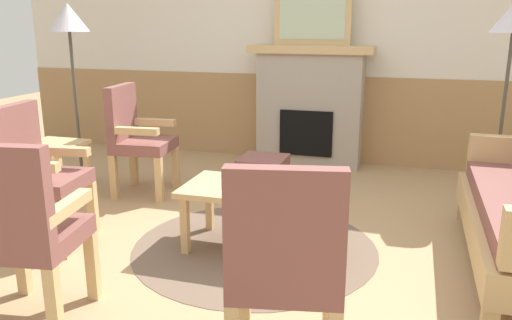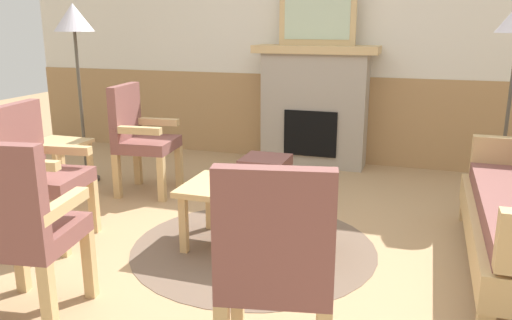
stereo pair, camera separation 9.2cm
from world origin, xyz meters
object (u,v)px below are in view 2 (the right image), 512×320
Objects in this scene: coffee_table at (254,195)px; armchair_front_left at (18,224)px; armchair_front_center at (276,260)px; armchair_by_window_left at (37,167)px; footstool at (265,165)px; armchair_near_fireplace at (140,134)px; side_table at (58,155)px; framed_picture at (317,17)px; book_on_table at (247,183)px; floor_lamp_by_chairs at (74,29)px; fireplace at (315,105)px.

armchair_front_left is at bearing -124.08° from coffee_table.
armchair_by_window_left is at bearing 156.20° from armchair_front_center.
armchair_front_left is (-0.58, -2.30, 0.25)m from footstool.
armchair_by_window_left is 1.00× the size of armchair_front_left.
coffee_table is 2.40× the size of footstool.
armchair_near_fireplace is (-1.11, -0.23, 0.25)m from footstool.
coffee_table is at bearing -9.80° from side_table.
armchair_front_left reaches higher than coffee_table.
side_table is (-1.76, -1.96, -1.13)m from framed_picture.
armchair_near_fireplace is at bearing 147.87° from book_on_table.
armchair_near_fireplace is 1.00× the size of armchair_front_left.
book_on_table is 0.19× the size of armchair_front_center.
footstool is 1.89m from armchair_by_window_left.
armchair_near_fireplace is at bearing 48.31° from side_table.
armchair_by_window_left is 1.78× the size of side_table.
framed_picture reaches higher than coffee_table.
floor_lamp_by_chairs is at bearing 139.54° from armchair_front_center.
fireplace is 0.77× the size of floor_lamp_by_chairs.
armchair_front_center is 1.78× the size of side_table.
book_on_table is 0.46× the size of footstool.
armchair_front_center is at bearing -80.52° from framed_picture.
framed_picture is 3.69m from armchair_front_center.
armchair_near_fireplace is (-1.29, -1.43, -1.02)m from framed_picture.
fireplace reaches higher than footstool.
floor_lamp_by_chairs is at bearing 108.84° from side_table.
coffee_table is (0.08, -2.28, -1.17)m from framed_picture.
armchair_front_center reaches higher than coffee_table.
side_table is at bearing -131.85° from framed_picture.
footstool is 2.39m from armchair_front_left.
side_table is (-1.76, -1.96, -0.22)m from fireplace.
framed_picture is at bearing 48.15° from side_table.
armchair_front_center is (0.58, -3.49, -0.11)m from fireplace.
side_table is (-0.47, -0.53, -0.10)m from armchair_near_fireplace.
book_on_table is (0.02, -2.25, -0.20)m from fireplace.
armchair_front_center is at bearing -47.74° from armchair_near_fireplace.
floor_lamp_by_chairs is (-0.22, 0.66, 1.02)m from side_table.
fireplace is 2.30m from coffee_table.
footstool is (-0.25, 1.08, -0.10)m from coffee_table.
footstool is at bearing 108.31° from armchair_front_center.
armchair_front_center is 2.80m from side_table.
book_on_table is 0.11× the size of floor_lamp_by_chairs.
armchair_by_window_left is (-1.21, -1.42, 0.25)m from footstool.
armchair_near_fireplace is at bearing -131.90° from framed_picture.
armchair_near_fireplace is 1.00× the size of armchair_front_center.
armchair_front_center reaches higher than book_on_table.
armchair_front_left is (-0.75, -3.51, -0.11)m from fireplace.
framed_picture is 0.82× the size of armchair_by_window_left.
fireplace is at bearing 91.93° from coffee_table.
armchair_by_window_left is at bearing -65.68° from floor_lamp_by_chairs.
side_table is 0.33× the size of floor_lamp_by_chairs.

